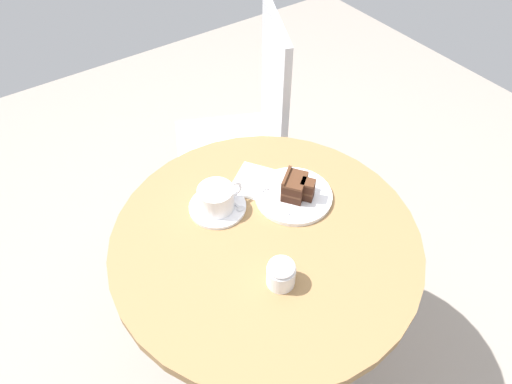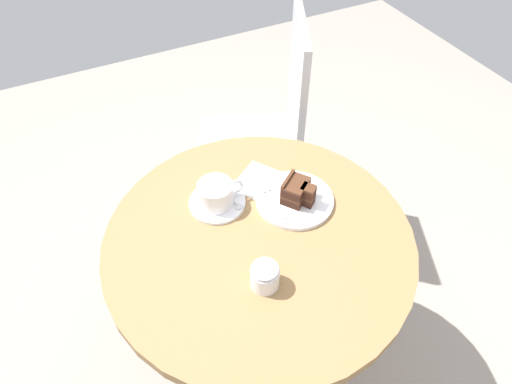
# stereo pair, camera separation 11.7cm
# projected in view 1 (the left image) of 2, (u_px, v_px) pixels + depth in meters

# --- Properties ---
(ground_plane) EXTENTS (4.40, 4.40, 0.01)m
(ground_plane) POSITION_uv_depth(u_px,v_px,m) (263.00, 357.00, 1.65)
(ground_plane) COLOR gray
(ground_plane) RESTS_ON ground
(cafe_table) EXTENTS (0.77, 0.77, 0.71)m
(cafe_table) POSITION_uv_depth(u_px,v_px,m) (265.00, 263.00, 1.21)
(cafe_table) COLOR olive
(cafe_table) RESTS_ON ground
(saucer) EXTENTS (0.15, 0.15, 0.01)m
(saucer) POSITION_uv_depth(u_px,v_px,m) (218.00, 207.00, 1.19)
(saucer) COLOR white
(saucer) RESTS_ON cafe_table
(coffee_cup) EXTENTS (0.12, 0.09, 0.07)m
(coffee_cup) POSITION_uv_depth(u_px,v_px,m) (217.00, 197.00, 1.16)
(coffee_cup) COLOR white
(coffee_cup) RESTS_ON saucer
(teaspoon) EXTENTS (0.03, 0.10, 0.00)m
(teaspoon) POSITION_uv_depth(u_px,v_px,m) (233.00, 203.00, 1.19)
(teaspoon) COLOR silver
(teaspoon) RESTS_ON saucer
(cake_plate) EXTENTS (0.21, 0.21, 0.01)m
(cake_plate) POSITION_uv_depth(u_px,v_px,m) (294.00, 195.00, 1.21)
(cake_plate) COLOR white
(cake_plate) RESTS_ON cafe_table
(cake_slice) EXTENTS (0.09, 0.09, 0.07)m
(cake_slice) POSITION_uv_depth(u_px,v_px,m) (296.00, 187.00, 1.18)
(cake_slice) COLOR #381E14
(cake_slice) RESTS_ON cake_plate
(fork) EXTENTS (0.02, 0.14, 0.00)m
(fork) POSITION_uv_depth(u_px,v_px,m) (269.00, 194.00, 1.21)
(fork) COLOR silver
(fork) RESTS_ON cake_plate
(napkin) EXTENTS (0.18, 0.19, 0.00)m
(napkin) POSITION_uv_depth(u_px,v_px,m) (260.00, 183.00, 1.25)
(napkin) COLOR silver
(napkin) RESTS_ON cafe_table
(cafe_chair) EXTENTS (0.50, 0.50, 0.95)m
(cafe_chair) POSITION_uv_depth(u_px,v_px,m) (251.00, 124.00, 1.68)
(cafe_chair) COLOR #BCBCC1
(cafe_chair) RESTS_ON ground
(sugar_pot) EXTENTS (0.07, 0.07, 0.07)m
(sugar_pot) POSITION_uv_depth(u_px,v_px,m) (281.00, 273.00, 1.01)
(sugar_pot) COLOR white
(sugar_pot) RESTS_ON cafe_table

